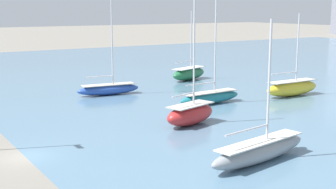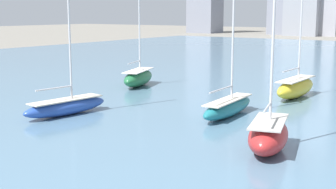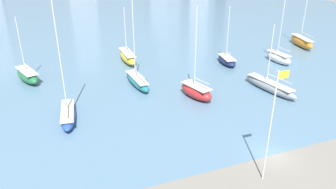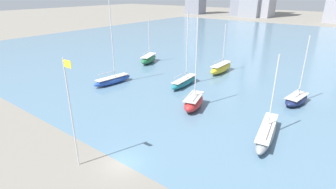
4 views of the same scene
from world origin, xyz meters
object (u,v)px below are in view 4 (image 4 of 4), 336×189
Objects in this scene: sailboat_teal at (185,81)px; sailboat_navy at (296,99)px; flag_pole at (71,111)px; sailboat_blue at (113,79)px; sailboat_red at (194,102)px; sailboat_gray at (267,132)px; sailboat_yellow at (221,68)px; sailboat_green at (149,59)px.

sailboat_navy is (19.41, 3.90, -0.05)m from sailboat_teal.
flag_pole is 0.85× the size of sailboat_teal.
sailboat_red is at bearing 6.56° from sailboat_blue.
sailboat_yellow is (-17.48, 22.12, 0.19)m from sailboat_gray.
sailboat_green reaches higher than sailboat_yellow.
sailboat_green is at bearing -178.80° from sailboat_navy.
sailboat_red is (19.00, -0.08, 0.24)m from sailboat_blue.
sailboat_green is 36.61m from sailboat_navy.
sailboat_green is 18.98m from sailboat_teal.
flag_pole is 1.06× the size of sailboat_navy.
flag_pole is 1.09× the size of sailboat_gray.
sailboat_teal is 1.29× the size of sailboat_yellow.
sailboat_yellow is at bearing 89.42° from sailboat_red.
sailboat_teal reaches higher than sailboat_green.
sailboat_navy is 0.80× the size of sailboat_red.
sailboat_green reaches higher than sailboat_gray.
sailboat_yellow is at bearing -7.98° from sailboat_green.
flag_pole reaches higher than sailboat_green.
sailboat_navy reaches higher than sailboat_green.
sailboat_red is at bearing -127.73° from sailboat_navy.
sailboat_green is 0.79× the size of sailboat_teal.
sailboat_yellow is (-3.48, 39.67, -5.26)m from flag_pole.
sailboat_green is 0.67× the size of sailboat_blue.
sailboat_gray is (36.00, -18.56, -0.18)m from sailboat_green.
sailboat_navy is at bearing 27.25° from sailboat_blue.
sailboat_red is at bearing -74.45° from sailboat_yellow.
flag_pole is 0.85× the size of sailboat_red.
sailboat_yellow is (1.62, 12.19, 0.20)m from sailboat_teal.
sailboat_red is (23.97, -16.49, 0.07)m from sailboat_green.
sailboat_teal is at bearing -45.91° from sailboat_green.
sailboat_yellow reaches higher than sailboat_gray.
sailboat_blue reaches higher than sailboat_red.
sailboat_gray is at bearing -25.54° from sailboat_red.
sailboat_navy is 1.04× the size of sailboat_yellow.
flag_pole is 0.72× the size of sailboat_blue.
sailboat_red reaches higher than sailboat_teal.
sailboat_navy is (31.33, 11.69, -0.07)m from sailboat_blue.
sailboat_navy is at bearing 7.49° from sailboat_teal.
sailboat_teal is at bearing -160.01° from sailboat_navy.
sailboat_red is 1.30× the size of sailboat_yellow.
sailboat_blue is 24.14m from sailboat_yellow.
sailboat_yellow is at bearing 95.02° from flag_pole.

